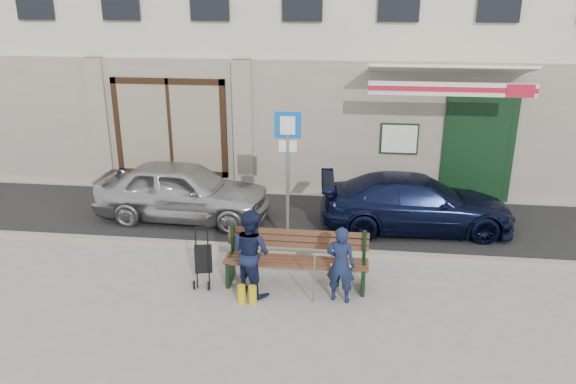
% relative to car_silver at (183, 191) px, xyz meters
% --- Properties ---
extents(ground, '(80.00, 80.00, 0.00)m').
position_rel_car_silver_xyz_m(ground, '(2.36, -2.96, -0.64)').
color(ground, '#9E9991').
rests_on(ground, ground).
extents(asphalt_lane, '(60.00, 3.20, 0.01)m').
position_rel_car_silver_xyz_m(asphalt_lane, '(2.36, 0.14, -0.63)').
color(asphalt_lane, '#282828').
rests_on(asphalt_lane, ground).
extents(curb, '(60.00, 0.18, 0.12)m').
position_rel_car_silver_xyz_m(curb, '(2.36, -1.46, -0.58)').
color(curb, '#9E9384').
rests_on(curb, ground).
extents(car_silver, '(3.80, 1.66, 1.27)m').
position_rel_car_silver_xyz_m(car_silver, '(0.00, 0.00, 0.00)').
color(car_silver, '#B4B5B9').
rests_on(car_silver, ground).
extents(car_navy, '(4.05, 1.88, 1.14)m').
position_rel_car_silver_xyz_m(car_navy, '(4.95, 0.02, -0.06)').
color(car_navy, black).
rests_on(car_navy, ground).
extents(parking_sign, '(0.49, 0.08, 2.64)m').
position_rel_car_silver_xyz_m(parking_sign, '(2.42, -1.11, 1.13)').
color(parking_sign, gray).
rests_on(parking_sign, ground).
extents(bench, '(2.40, 1.17, 0.98)m').
position_rel_car_silver_xyz_m(bench, '(2.70, -2.65, -0.18)').
color(bench, brown).
rests_on(bench, ground).
extents(man, '(0.52, 0.40, 1.28)m').
position_rel_car_silver_xyz_m(man, '(3.50, -3.05, 0.00)').
color(man, '#151E3B').
rests_on(man, ground).
extents(woman, '(0.89, 0.85, 1.44)m').
position_rel_car_silver_xyz_m(woman, '(2.05, -2.96, 0.08)').
color(woman, '#131935').
rests_on(woman, ground).
extents(stroller, '(0.34, 0.45, 1.00)m').
position_rel_car_silver_xyz_m(stroller, '(1.20, -2.80, -0.19)').
color(stroller, black).
rests_on(stroller, ground).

